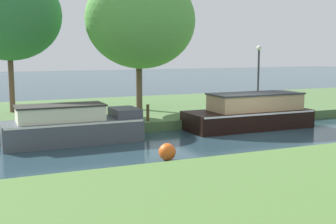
{
  "coord_description": "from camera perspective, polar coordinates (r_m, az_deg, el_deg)",
  "views": [
    {
      "loc": [
        -9.86,
        -14.18,
        3.23
      ],
      "look_at": [
        -3.08,
        1.2,
        0.9
      ],
      "focal_mm": 46.96,
      "sensor_mm": 36.0,
      "label": 1
    }
  ],
  "objects": [
    {
      "name": "riverbank_far",
      "position": [
        23.56,
        1.17,
        0.5
      ],
      "size": [
        72.0,
        10.0,
        0.4
      ],
      "primitive_type": "cube",
      "color": "#4B6B3B",
      "rests_on": "ground_plane"
    },
    {
      "name": "channel_buoy",
      "position": [
        13.11,
        -0.1,
        -5.2
      ],
      "size": [
        0.52,
        0.52,
        0.52
      ],
      "primitive_type": "sphere",
      "color": "#E55919",
      "rests_on": "ground_plane"
    },
    {
      "name": "lamp_post",
      "position": [
        22.13,
        11.66,
        5.44
      ],
      "size": [
        0.24,
        0.24,
        3.11
      ],
      "color": "#333338",
      "rests_on": "riverbank_far"
    },
    {
      "name": "black_barge",
      "position": [
        18.85,
        10.64,
        -0.13
      ],
      "size": [
        5.41,
        2.03,
        1.49
      ],
      "color": "black",
      "rests_on": "ground_plane"
    },
    {
      "name": "slate_narrowboat",
      "position": [
        15.9,
        -12.27,
        -1.77
      ],
      "size": [
        4.81,
        1.66,
        1.39
      ],
      "color": "#494F56",
      "rests_on": "ground_plane"
    },
    {
      "name": "willow_tree_left",
      "position": [
        21.33,
        -19.96,
        11.77
      ],
      "size": [
        4.68,
        4.32,
        6.5
      ],
      "color": "brown",
      "rests_on": "riverbank_far"
    },
    {
      "name": "mooring_post_near",
      "position": [
        17.0,
        -13.23,
        -0.83
      ],
      "size": [
        0.17,
        0.17,
        0.63
      ],
      "primitive_type": "cylinder",
      "color": "#4D3F24",
      "rests_on": "riverbank_far"
    },
    {
      "name": "willow_tree_centre",
      "position": [
        20.97,
        -3.45,
        11.82
      ],
      "size": [
        5.34,
        3.6,
        6.55
      ],
      "color": "brown",
      "rests_on": "riverbank_far"
    },
    {
      "name": "mooring_post_far",
      "position": [
        17.9,
        -2.64,
        -0.1
      ],
      "size": [
        0.12,
        0.12,
        0.69
      ],
      "primitive_type": "cylinder",
      "color": "#503F20",
      "rests_on": "riverbank_far"
    },
    {
      "name": "ground_plane",
      "position": [
        17.57,
        10.85,
        -2.84
      ],
      "size": [
        120.0,
        120.0,
        0.0
      ],
      "primitive_type": "plane",
      "color": "#243B45"
    }
  ]
}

